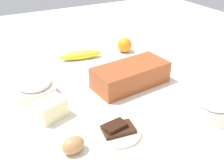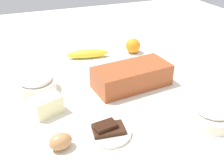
% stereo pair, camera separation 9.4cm
% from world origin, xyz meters
% --- Properties ---
extents(ground_plane, '(2.40, 2.40, 0.02)m').
position_xyz_m(ground_plane, '(0.00, 0.00, -0.01)').
color(ground_plane, silver).
extents(loaf_pan, '(0.29, 0.16, 0.08)m').
position_xyz_m(loaf_pan, '(-0.08, 0.00, 0.04)').
color(loaf_pan, '#9E4723').
rests_on(loaf_pan, ground_plane).
extents(flour_bowl, '(0.15, 0.15, 0.06)m').
position_xyz_m(flour_bowl, '(-0.21, 0.28, 0.03)').
color(flour_bowl, silver).
rests_on(flour_bowl, ground_plane).
extents(sugar_bowl, '(0.14, 0.14, 0.07)m').
position_xyz_m(sugar_bowl, '(0.25, -0.09, 0.03)').
color(sugar_bowl, silver).
rests_on(sugar_bowl, ground_plane).
extents(banana, '(0.19, 0.08, 0.04)m').
position_xyz_m(banana, '(-0.00, -0.30, 0.02)').
color(banana, yellow).
rests_on(banana, ground_plane).
extents(orange_fruit, '(0.07, 0.07, 0.07)m').
position_xyz_m(orange_fruit, '(-0.22, -0.28, 0.03)').
color(orange_fruit, orange).
rests_on(orange_fruit, ground_plane).
extents(butter_block, '(0.11, 0.09, 0.06)m').
position_xyz_m(butter_block, '(0.24, 0.06, 0.03)').
color(butter_block, '#F4EDB2').
rests_on(butter_block, ground_plane).
extents(egg_near_butter, '(0.07, 0.05, 0.05)m').
position_xyz_m(egg_near_butter, '(0.23, 0.23, 0.02)').
color(egg_near_butter, '#B87C4B').
rests_on(egg_near_butter, ground_plane).
extents(chocolate_plate, '(0.13, 0.13, 0.03)m').
position_xyz_m(chocolate_plate, '(0.10, 0.22, 0.01)').
color(chocolate_plate, silver).
rests_on(chocolate_plate, ground_plane).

